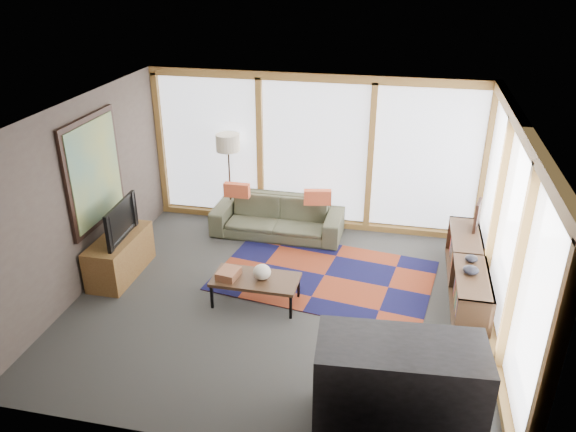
% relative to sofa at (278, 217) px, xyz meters
% --- Properties ---
extents(ground, '(5.50, 5.50, 0.00)m').
position_rel_sofa_xyz_m(ground, '(0.51, -1.95, -0.31)').
color(ground, '#31312E').
rests_on(ground, ground).
extents(room_envelope, '(5.52, 5.02, 2.62)m').
position_rel_sofa_xyz_m(room_envelope, '(1.01, -1.39, 1.23)').
color(room_envelope, '#433733').
rests_on(room_envelope, ground).
extents(rug, '(3.29, 2.38, 0.01)m').
position_rel_sofa_xyz_m(rug, '(0.97, -1.16, -0.31)').
color(rug, maroon).
rests_on(rug, ground).
extents(sofa, '(2.15, 0.86, 0.62)m').
position_rel_sofa_xyz_m(sofa, '(0.00, 0.00, 0.00)').
color(sofa, '#3C402D').
rests_on(sofa, ground).
extents(pillow_left, '(0.43, 0.13, 0.23)m').
position_rel_sofa_xyz_m(pillow_left, '(-0.68, -0.01, 0.43)').
color(pillow_left, '#CE532F').
rests_on(pillow_left, sofa).
extents(pillow_right, '(0.45, 0.21, 0.24)m').
position_rel_sofa_xyz_m(pillow_right, '(0.66, -0.03, 0.43)').
color(pillow_right, '#CE532F').
rests_on(pillow_right, sofa).
extents(floor_lamp, '(0.40, 0.40, 1.59)m').
position_rel_sofa_xyz_m(floor_lamp, '(-0.89, 0.27, 0.49)').
color(floor_lamp, black).
rests_on(floor_lamp, ground).
extents(coffee_table, '(1.15, 0.58, 0.38)m').
position_rel_sofa_xyz_m(coffee_table, '(0.18, -2.04, -0.12)').
color(coffee_table, '#2F2111').
rests_on(coffee_table, ground).
extents(book_stack, '(0.29, 0.34, 0.10)m').
position_rel_sofa_xyz_m(book_stack, '(-0.18, -2.08, 0.12)').
color(book_stack, brown).
rests_on(book_stack, coffee_table).
extents(vase, '(0.25, 0.25, 0.20)m').
position_rel_sofa_xyz_m(vase, '(0.26, -2.03, 0.17)').
color(vase, beige).
rests_on(vase, coffee_table).
extents(bookshelf, '(0.43, 2.37, 0.59)m').
position_rel_sofa_xyz_m(bookshelf, '(2.94, -1.15, -0.02)').
color(bookshelf, '#2F2111').
rests_on(bookshelf, ground).
extents(bowl_a, '(0.21, 0.21, 0.10)m').
position_rel_sofa_xyz_m(bowl_a, '(2.91, -1.68, 0.33)').
color(bowl_a, black).
rests_on(bowl_a, bookshelf).
extents(bowl_b, '(0.19, 0.19, 0.08)m').
position_rel_sofa_xyz_m(bowl_b, '(2.94, -1.36, 0.32)').
color(bowl_b, black).
rests_on(bowl_b, bookshelf).
extents(shelf_picture, '(0.12, 0.34, 0.45)m').
position_rel_sofa_xyz_m(shelf_picture, '(3.07, -0.36, 0.50)').
color(shelf_picture, black).
rests_on(shelf_picture, bookshelf).
extents(tv_console, '(0.50, 1.21, 0.61)m').
position_rel_sofa_xyz_m(tv_console, '(-1.94, -1.74, -0.01)').
color(tv_console, brown).
rests_on(tv_console, ground).
extents(television, '(0.18, 0.95, 0.54)m').
position_rel_sofa_xyz_m(television, '(-1.93, -1.74, 0.57)').
color(television, black).
rests_on(television, tv_console).
extents(bar_counter, '(1.64, 0.86, 1.01)m').
position_rel_sofa_xyz_m(bar_counter, '(2.10, -3.86, 0.19)').
color(bar_counter, black).
rests_on(bar_counter, ground).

